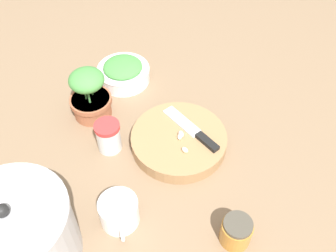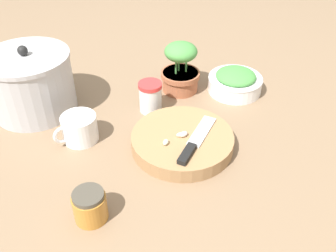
{
  "view_description": "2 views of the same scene",
  "coord_description": "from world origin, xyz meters",
  "px_view_note": "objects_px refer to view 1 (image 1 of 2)",
  "views": [
    {
      "loc": [
        -0.66,
        0.04,
        0.83
      ],
      "look_at": [
        0.01,
        -0.02,
        0.08
      ],
      "focal_mm": 40.0,
      "sensor_mm": 36.0,
      "label": 1
    },
    {
      "loc": [
        -0.41,
        -0.69,
        0.65
      ],
      "look_at": [
        -0.02,
        -0.03,
        0.06
      ],
      "focal_mm": 40.0,
      "sensor_mm": 36.0,
      "label": 2
    }
  ],
  "objects_px": {
    "cutting_board": "(179,140)",
    "herb_bowl": "(123,72)",
    "garlic_cloves": "(182,140)",
    "coffee_mug": "(119,212)",
    "spice_jar": "(109,136)",
    "honey_jar": "(236,231)",
    "potted_herb": "(90,96)",
    "stock_pot": "(18,235)",
    "chef_knife": "(194,131)"
  },
  "relations": [
    {
      "from": "cutting_board",
      "to": "herb_bowl",
      "type": "bearing_deg",
      "value": 27.09
    },
    {
      "from": "garlic_cloves",
      "to": "coffee_mug",
      "type": "relative_size",
      "value": 0.65
    },
    {
      "from": "herb_bowl",
      "to": "spice_jar",
      "type": "xyz_separation_m",
      "value": [
        -0.28,
        0.04,
        0.01
      ]
    },
    {
      "from": "cutting_board",
      "to": "honey_jar",
      "type": "height_order",
      "value": "honey_jar"
    },
    {
      "from": "coffee_mug",
      "to": "potted_herb",
      "type": "xyz_separation_m",
      "value": [
        0.37,
        0.08,
        0.04
      ]
    },
    {
      "from": "coffee_mug",
      "to": "potted_herb",
      "type": "relative_size",
      "value": 0.75
    },
    {
      "from": "herb_bowl",
      "to": "stock_pot",
      "type": "relative_size",
      "value": 0.7
    },
    {
      "from": "chef_knife",
      "to": "potted_herb",
      "type": "distance_m",
      "value": 0.32
    },
    {
      "from": "herb_bowl",
      "to": "garlic_cloves",
      "type": "bearing_deg",
      "value": -153.54
    },
    {
      "from": "honey_jar",
      "to": "stock_pot",
      "type": "bearing_deg",
      "value": 88.97
    },
    {
      "from": "chef_knife",
      "to": "coffee_mug",
      "type": "bearing_deg",
      "value": -167.11
    },
    {
      "from": "cutting_board",
      "to": "chef_knife",
      "type": "bearing_deg",
      "value": -77.17
    },
    {
      "from": "garlic_cloves",
      "to": "potted_herb",
      "type": "bearing_deg",
      "value": 56.53
    },
    {
      "from": "chef_knife",
      "to": "honey_jar",
      "type": "distance_m",
      "value": 0.31
    },
    {
      "from": "spice_jar",
      "to": "potted_herb",
      "type": "distance_m",
      "value": 0.15
    },
    {
      "from": "honey_jar",
      "to": "herb_bowl",
      "type": "bearing_deg",
      "value": 22.98
    },
    {
      "from": "herb_bowl",
      "to": "potted_herb",
      "type": "distance_m",
      "value": 0.18
    },
    {
      "from": "chef_knife",
      "to": "honey_jar",
      "type": "height_order",
      "value": "honey_jar"
    },
    {
      "from": "honey_jar",
      "to": "stock_pot",
      "type": "height_order",
      "value": "stock_pot"
    },
    {
      "from": "garlic_cloves",
      "to": "honey_jar",
      "type": "bearing_deg",
      "value": -161.26
    },
    {
      "from": "herb_bowl",
      "to": "coffee_mug",
      "type": "bearing_deg",
      "value": 178.21
    },
    {
      "from": "chef_knife",
      "to": "potted_herb",
      "type": "height_order",
      "value": "potted_herb"
    },
    {
      "from": "spice_jar",
      "to": "stock_pot",
      "type": "xyz_separation_m",
      "value": [
        -0.29,
        0.18,
        0.04
      ]
    },
    {
      "from": "potted_herb",
      "to": "spice_jar",
      "type": "bearing_deg",
      "value": -158.84
    },
    {
      "from": "herb_bowl",
      "to": "stock_pot",
      "type": "bearing_deg",
      "value": 158.83
    },
    {
      "from": "herb_bowl",
      "to": "cutting_board",
      "type": "bearing_deg",
      "value": -152.91
    },
    {
      "from": "chef_knife",
      "to": "garlic_cloves",
      "type": "height_order",
      "value": "garlic_cloves"
    },
    {
      "from": "spice_jar",
      "to": "potted_herb",
      "type": "bearing_deg",
      "value": 21.16
    },
    {
      "from": "cutting_board",
      "to": "stock_pot",
      "type": "bearing_deg",
      "value": 127.17
    },
    {
      "from": "cutting_board",
      "to": "garlic_cloves",
      "type": "relative_size",
      "value": 3.38
    },
    {
      "from": "coffee_mug",
      "to": "chef_knife",
      "type": "bearing_deg",
      "value": -42.36
    },
    {
      "from": "herb_bowl",
      "to": "honey_jar",
      "type": "bearing_deg",
      "value": -157.02
    },
    {
      "from": "cutting_board",
      "to": "herb_bowl",
      "type": "xyz_separation_m",
      "value": [
        0.29,
        0.15,
        0.02
      ]
    },
    {
      "from": "potted_herb",
      "to": "stock_pot",
      "type": "bearing_deg",
      "value": 163.5
    },
    {
      "from": "honey_jar",
      "to": "coffee_mug",
      "type": "bearing_deg",
      "value": 74.75
    },
    {
      "from": "herb_bowl",
      "to": "honey_jar",
      "type": "height_order",
      "value": "herb_bowl"
    },
    {
      "from": "garlic_cloves",
      "to": "herb_bowl",
      "type": "xyz_separation_m",
      "value": [
        0.31,
        0.16,
        -0.01
      ]
    },
    {
      "from": "cutting_board",
      "to": "spice_jar",
      "type": "xyz_separation_m",
      "value": [
        0.01,
        0.19,
        0.03
      ]
    },
    {
      "from": "cutting_board",
      "to": "stock_pot",
      "type": "distance_m",
      "value": 0.47
    },
    {
      "from": "chef_knife",
      "to": "coffee_mug",
      "type": "height_order",
      "value": "coffee_mug"
    },
    {
      "from": "garlic_cloves",
      "to": "spice_jar",
      "type": "bearing_deg",
      "value": 81.54
    },
    {
      "from": "coffee_mug",
      "to": "stock_pot",
      "type": "distance_m",
      "value": 0.22
    },
    {
      "from": "herb_bowl",
      "to": "honey_jar",
      "type": "relative_size",
      "value": 2.38
    },
    {
      "from": "cutting_board",
      "to": "honey_jar",
      "type": "distance_m",
      "value": 0.31
    },
    {
      "from": "chef_knife",
      "to": "herb_bowl",
      "type": "bearing_deg",
      "value": 89.47
    },
    {
      "from": "honey_jar",
      "to": "spice_jar",
      "type": "bearing_deg",
      "value": 43.96
    },
    {
      "from": "herb_bowl",
      "to": "honey_jar",
      "type": "distance_m",
      "value": 0.64
    },
    {
      "from": "stock_pot",
      "to": "spice_jar",
      "type": "bearing_deg",
      "value": -31.58
    },
    {
      "from": "chef_knife",
      "to": "garlic_cloves",
      "type": "relative_size",
      "value": 2.33
    },
    {
      "from": "herb_bowl",
      "to": "potted_herb",
      "type": "bearing_deg",
      "value": 146.81
    }
  ]
}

